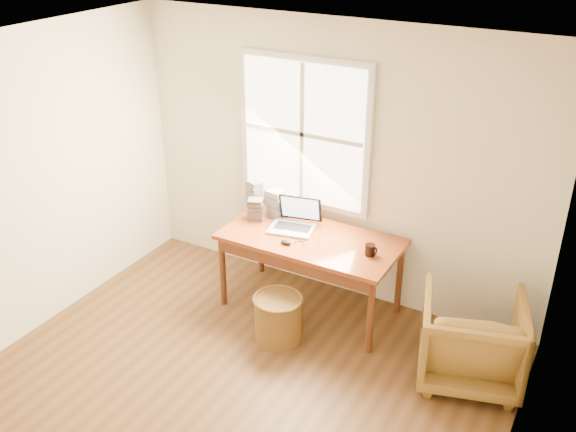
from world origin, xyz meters
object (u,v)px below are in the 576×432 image
object	(u,v)px
desk	(311,239)
wicker_stool	(278,319)
laptop	(291,216)
coffee_mug	(370,250)
cd_stack_a	(276,204)
armchair	(471,339)

from	to	relation	value
desk	wicker_stool	xyz separation A→B (m)	(-0.02, -0.55, -0.52)
desk	laptop	distance (m)	0.27
desk	wicker_stool	size ratio (longest dim) A/B	3.89
coffee_mug	wicker_stool	bearing A→B (deg)	-164.23
coffee_mug	cd_stack_a	bearing A→B (deg)	142.20
wicker_stool	cd_stack_a	xyz separation A→B (m)	(-0.46, 0.76, 0.68)
armchair	cd_stack_a	bearing A→B (deg)	-28.75
wicker_stool	laptop	world-z (taller)	laptop
wicker_stool	desk	bearing A→B (deg)	87.81
armchair	laptop	world-z (taller)	laptop
coffee_mug	cd_stack_a	xyz separation A→B (m)	(-1.06, 0.25, 0.08)
laptop	coffee_mug	distance (m)	0.81
wicker_stool	laptop	size ratio (longest dim) A/B	1.01
laptop	cd_stack_a	bearing A→B (deg)	133.68
coffee_mug	armchair	bearing A→B (deg)	-36.61
wicker_stool	coffee_mug	xyz separation A→B (m)	(0.60, 0.52, 0.59)
wicker_stool	cd_stack_a	bearing A→B (deg)	121.16
cd_stack_a	laptop	bearing A→B (deg)	-34.20
desk	armchair	distance (m)	1.61
armchair	wicker_stool	distance (m)	1.61
wicker_stool	cd_stack_a	world-z (taller)	cd_stack_a
laptop	cd_stack_a	size ratio (longest dim) A/B	1.52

